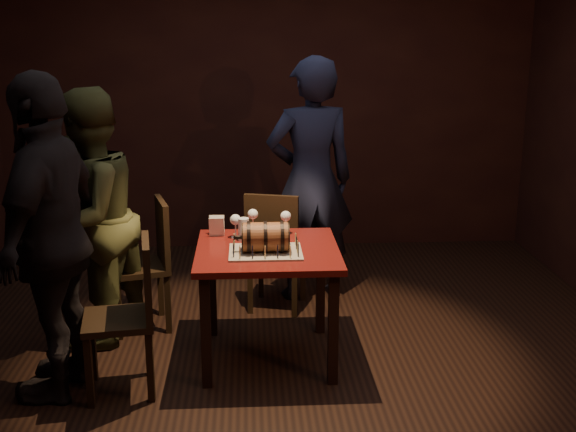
{
  "coord_description": "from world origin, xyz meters",
  "views": [
    {
      "loc": [
        -0.19,
        -4.34,
        2.13
      ],
      "look_at": [
        0.06,
        0.05,
        0.95
      ],
      "focal_mm": 45.0,
      "sensor_mm": 36.0,
      "label": 1
    }
  ],
  "objects_px": {
    "pub_table": "(268,265)",
    "person_left_rear": "(89,219)",
    "person_back": "(310,180)",
    "wine_glass_mid": "(253,215)",
    "person_left_front": "(52,238)",
    "pint_of_ale": "(244,230)",
    "chair_left_front": "(131,308)",
    "barrel_cake": "(265,237)",
    "wine_glass_right": "(286,217)",
    "chair_back": "(275,245)",
    "wine_glass_left": "(235,221)",
    "chair_left_rear": "(150,257)"
  },
  "relations": [
    {
      "from": "pub_table",
      "to": "person_left_front",
      "type": "distance_m",
      "value": 1.32
    },
    {
      "from": "wine_glass_right",
      "to": "person_left_front",
      "type": "height_order",
      "value": "person_left_front"
    },
    {
      "from": "pub_table",
      "to": "person_left_rear",
      "type": "distance_m",
      "value": 1.24
    },
    {
      "from": "barrel_cake",
      "to": "person_left_rear",
      "type": "xyz_separation_m",
      "value": [
        -1.16,
        0.42,
        0.01
      ]
    },
    {
      "from": "wine_glass_mid",
      "to": "wine_glass_left",
      "type": "bearing_deg",
      "value": -130.32
    },
    {
      "from": "chair_left_rear",
      "to": "person_left_front",
      "type": "relative_size",
      "value": 0.49
    },
    {
      "from": "wine_glass_mid",
      "to": "pint_of_ale",
      "type": "bearing_deg",
      "value": -107.61
    },
    {
      "from": "pint_of_ale",
      "to": "person_left_front",
      "type": "height_order",
      "value": "person_left_front"
    },
    {
      "from": "pub_table",
      "to": "chair_back",
      "type": "relative_size",
      "value": 0.97
    },
    {
      "from": "person_back",
      "to": "person_left_front",
      "type": "xyz_separation_m",
      "value": [
        -1.6,
        -1.45,
        -0.0
      ]
    },
    {
      "from": "pint_of_ale",
      "to": "barrel_cake",
      "type": "bearing_deg",
      "value": -63.92
    },
    {
      "from": "barrel_cake",
      "to": "person_back",
      "type": "distance_m",
      "value": 1.25
    },
    {
      "from": "wine_glass_mid",
      "to": "chair_left_rear",
      "type": "distance_m",
      "value": 0.83
    },
    {
      "from": "chair_left_front",
      "to": "chair_back",
      "type": "bearing_deg",
      "value": 53.18
    },
    {
      "from": "wine_glass_left",
      "to": "wine_glass_right",
      "type": "bearing_deg",
      "value": 11.74
    },
    {
      "from": "person_left_rear",
      "to": "chair_back",
      "type": "bearing_deg",
      "value": 135.4
    },
    {
      "from": "wine_glass_right",
      "to": "chair_back",
      "type": "xyz_separation_m",
      "value": [
        -0.06,
        0.48,
        -0.35
      ]
    },
    {
      "from": "chair_left_front",
      "to": "person_back",
      "type": "distance_m",
      "value": 1.93
    },
    {
      "from": "chair_left_rear",
      "to": "person_left_front",
      "type": "height_order",
      "value": "person_left_front"
    },
    {
      "from": "wine_glass_left",
      "to": "wine_glass_right",
      "type": "relative_size",
      "value": 1.0
    },
    {
      "from": "pint_of_ale",
      "to": "chair_left_front",
      "type": "xyz_separation_m",
      "value": [
        -0.66,
        -0.56,
        -0.3
      ]
    },
    {
      "from": "wine_glass_right",
      "to": "person_left_front",
      "type": "distance_m",
      "value": 1.53
    },
    {
      "from": "barrel_cake",
      "to": "chair_left_front",
      "type": "bearing_deg",
      "value": -160.05
    },
    {
      "from": "chair_left_rear",
      "to": "person_left_rear",
      "type": "relative_size",
      "value": 0.54
    },
    {
      "from": "barrel_cake",
      "to": "chair_left_rear",
      "type": "height_order",
      "value": "barrel_cake"
    },
    {
      "from": "chair_back",
      "to": "wine_glass_mid",
      "type": "bearing_deg",
      "value": -111.26
    },
    {
      "from": "pub_table",
      "to": "wine_glass_right",
      "type": "xyz_separation_m",
      "value": [
        0.13,
        0.31,
        0.23
      ]
    },
    {
      "from": "pub_table",
      "to": "person_left_rear",
      "type": "relative_size",
      "value": 0.52
    },
    {
      "from": "barrel_cake",
      "to": "wine_glass_left",
      "type": "distance_m",
      "value": 0.39
    },
    {
      "from": "wine_glass_mid",
      "to": "chair_left_front",
      "type": "relative_size",
      "value": 0.17
    },
    {
      "from": "person_left_rear",
      "to": "person_left_front",
      "type": "height_order",
      "value": "person_left_front"
    },
    {
      "from": "person_back",
      "to": "person_left_rear",
      "type": "xyz_separation_m",
      "value": [
        -1.54,
        -0.77,
        -0.08
      ]
    },
    {
      "from": "pub_table",
      "to": "pint_of_ale",
      "type": "bearing_deg",
      "value": 130.02
    },
    {
      "from": "wine_glass_left",
      "to": "chair_left_rear",
      "type": "bearing_deg",
      "value": 152.57
    },
    {
      "from": "pub_table",
      "to": "person_back",
      "type": "distance_m",
      "value": 1.19
    },
    {
      "from": "barrel_cake",
      "to": "wine_glass_left",
      "type": "xyz_separation_m",
      "value": [
        -0.19,
        0.34,
        0.01
      ]
    },
    {
      "from": "pint_of_ale",
      "to": "person_back",
      "type": "bearing_deg",
      "value": 60.46
    },
    {
      "from": "pint_of_ale",
      "to": "chair_left_front",
      "type": "distance_m",
      "value": 0.92
    },
    {
      "from": "pint_of_ale",
      "to": "chair_back",
      "type": "xyz_separation_m",
      "value": [
        0.22,
        0.61,
        -0.3
      ]
    },
    {
      "from": "pub_table",
      "to": "wine_glass_mid",
      "type": "xyz_separation_m",
      "value": [
        -0.09,
        0.38,
        0.23
      ]
    },
    {
      "from": "wine_glass_left",
      "to": "wine_glass_right",
      "type": "xyz_separation_m",
      "value": [
        0.34,
        0.07,
        0.0
      ]
    },
    {
      "from": "wine_glass_mid",
      "to": "person_left_front",
      "type": "height_order",
      "value": "person_left_front"
    },
    {
      "from": "person_back",
      "to": "person_left_front",
      "type": "relative_size",
      "value": 1.01
    },
    {
      "from": "chair_left_front",
      "to": "chair_left_rear",
      "type": "bearing_deg",
      "value": 90.92
    },
    {
      "from": "wine_glass_mid",
      "to": "person_back",
      "type": "xyz_separation_m",
      "value": [
        0.45,
        0.71,
        0.08
      ]
    },
    {
      "from": "wine_glass_left",
      "to": "chair_back",
      "type": "bearing_deg",
      "value": 63.3
    },
    {
      "from": "wine_glass_left",
      "to": "person_back",
      "type": "xyz_separation_m",
      "value": [
        0.57,
        0.85,
        0.08
      ]
    },
    {
      "from": "wine_glass_mid",
      "to": "person_back",
      "type": "bearing_deg",
      "value": 57.54
    },
    {
      "from": "barrel_cake",
      "to": "wine_glass_mid",
      "type": "height_order",
      "value": "barrel_cake"
    },
    {
      "from": "person_back",
      "to": "pub_table",
      "type": "bearing_deg",
      "value": 61.74
    }
  ]
}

